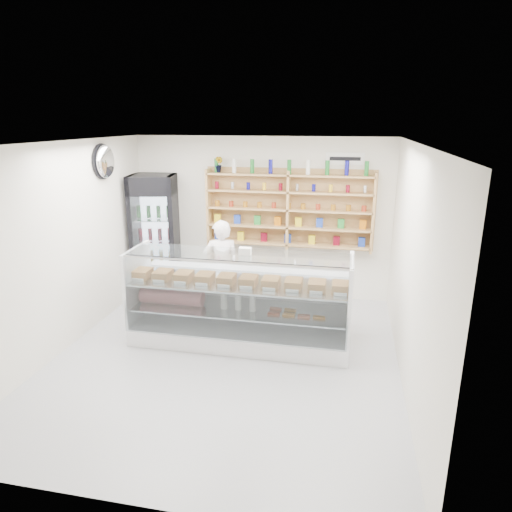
# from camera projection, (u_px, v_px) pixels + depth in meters

# --- Properties ---
(room) EXTENTS (5.00, 5.00, 5.00)m
(room) POSITION_uv_depth(u_px,v_px,m) (224.00, 258.00, 5.69)
(room) COLOR #A9A9AE
(room) RESTS_ON ground
(display_counter) EXTENTS (3.06, 0.92, 1.33)m
(display_counter) POSITION_uv_depth(u_px,v_px,m) (240.00, 318.00, 6.45)
(display_counter) COLOR white
(display_counter) RESTS_ON floor
(shop_worker) EXTENTS (0.66, 0.54, 1.58)m
(shop_worker) POSITION_uv_depth(u_px,v_px,m) (222.00, 268.00, 7.27)
(shop_worker) COLOR white
(shop_worker) RESTS_ON floor
(drinks_cooler) EXTENTS (0.91, 0.89, 2.15)m
(drinks_cooler) POSITION_uv_depth(u_px,v_px,m) (156.00, 235.00, 8.14)
(drinks_cooler) COLOR black
(drinks_cooler) RESTS_ON floor
(wall_shelving) EXTENTS (2.84, 0.28, 1.33)m
(wall_shelving) POSITION_uv_depth(u_px,v_px,m) (288.00, 210.00, 7.74)
(wall_shelving) COLOR tan
(wall_shelving) RESTS_ON back_wall
(potted_plant) EXTENTS (0.18, 0.17, 0.27)m
(potted_plant) POSITION_uv_depth(u_px,v_px,m) (219.00, 164.00, 7.76)
(potted_plant) COLOR #1E6626
(potted_plant) RESTS_ON wall_shelving
(security_mirror) EXTENTS (0.15, 0.50, 0.50)m
(security_mirror) POSITION_uv_depth(u_px,v_px,m) (105.00, 162.00, 6.93)
(security_mirror) COLOR silver
(security_mirror) RESTS_ON left_wall
(wall_sign) EXTENTS (0.62, 0.03, 0.20)m
(wall_sign) POSITION_uv_depth(u_px,v_px,m) (345.00, 159.00, 7.45)
(wall_sign) COLOR white
(wall_sign) RESTS_ON back_wall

